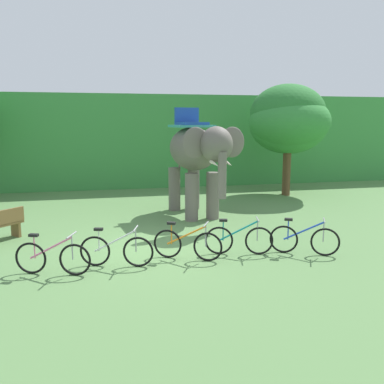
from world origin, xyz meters
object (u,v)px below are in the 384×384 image
Objects in this scene: tree_right at (288,113)px; tree_center_right at (288,125)px; bike_orange at (187,244)px; bike_teal at (239,239)px; tree_far_right at (290,122)px; bike_blue at (304,239)px; bike_pink at (52,258)px; elephant at (196,154)px; bike_white at (116,250)px.

tree_right is 0.58m from tree_center_right.
tree_center_right is 2.87× the size of bike_orange.
bike_orange is 0.93× the size of bike_teal.
bike_blue is at bearing -112.60° from tree_far_right.
bike_pink and bike_orange have the same top height.
tree_far_right is 10.22m from bike_orange.
bike_orange is 1.34m from bike_teal.
bike_pink is 1.06× the size of bike_blue.
tree_center_right is 1.05× the size of elephant.
tree_right is at bearing 51.53° from bike_orange.
bike_white is at bearing -134.67° from tree_center_right.
bike_white is (-7.84, -7.86, -3.26)m from tree_right.
tree_right reaches higher than tree_center_right.
tree_center_right is at bearing 72.23° from tree_far_right.
elephant is 5.74m from bike_white.
bike_white is at bearing 9.33° from bike_pink.
bike_teal is at bearing -122.20° from tree_right.
bike_pink is at bearing -179.14° from bike_blue.
tree_right is 11.57m from bike_white.
tree_far_right is 11.40m from bike_white.
tree_center_right reaches higher than bike_orange.
tree_center_right is at bearing 51.62° from bike_orange.
bike_blue is at bearing -112.38° from tree_center_right.
bike_orange is at bearing -128.47° from tree_right.
tree_right is at bearing 57.80° from bike_teal.
tree_right is at bearing 104.87° from tree_far_right.
tree_far_right is 2.87× the size of bike_blue.
bike_teal is at bearing -122.29° from tree_center_right.
bike_white is 0.99× the size of bike_teal.
tree_far_right is 2.67× the size of bike_white.
bike_pink is at bearing -138.40° from tree_center_right.
bike_pink is 0.98× the size of bike_teal.
tree_center_right is at bearing 34.78° from elephant.
bike_orange is (-6.32, -7.98, -2.75)m from tree_center_right.
tree_far_right reaches higher than bike_orange.
tree_right is 3.17× the size of bike_orange.
tree_right reaches higher than tree_far_right.
tree_far_right is (0.04, -0.15, -0.37)m from tree_right.
tree_center_right reaches higher than bike_blue.
tree_far_right is 2.71× the size of bike_pink.
elephant reaches higher than bike_pink.
tree_right reaches higher than elephant.
tree_far_right is at bearing 32.35° from elephant.
elephant is at bearing -145.22° from tree_center_right.
bike_orange is at bearing -129.22° from tree_far_right.
bike_teal is (3.02, 0.22, 0.00)m from bike_white.
bike_teal is at bearing 4.10° from bike_white.
tree_right is at bearing 68.04° from bike_blue.
bike_pink is 1.39m from bike_white.
bike_orange and bike_teal have the same top height.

